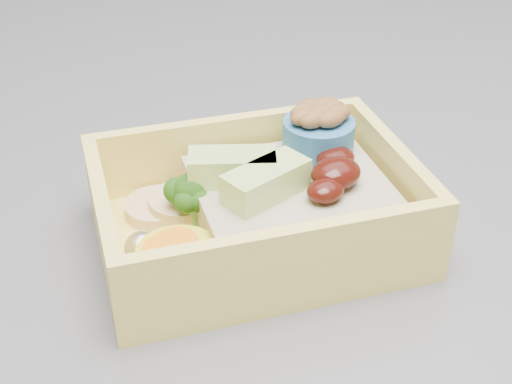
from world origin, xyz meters
TOP-DOWN VIEW (x-y plane):
  - bento_box at (0.14, -0.20)m, footprint 0.20×0.17m

SIDE VIEW (x-z plane):
  - bento_box at x=0.14m, z-range 0.91..0.98m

